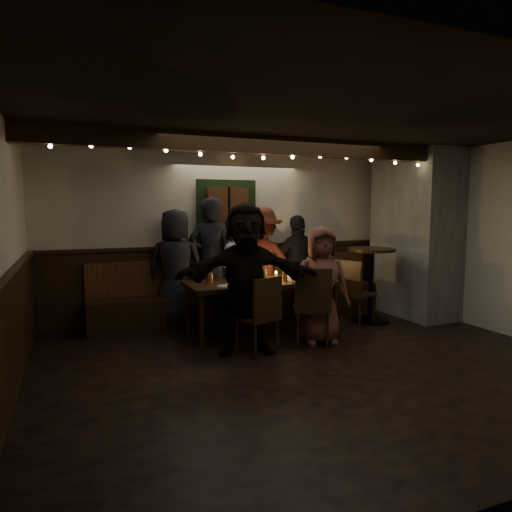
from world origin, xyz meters
name	(u,v)px	position (x,y,z in m)	size (l,w,h in m)	color
room	(332,252)	(1.07, 1.42, 1.07)	(6.02, 5.01, 2.62)	black
dining_table	(261,285)	(-0.05, 1.40, 0.67)	(2.05, 0.88, 0.89)	black
chair_near_left	(262,311)	(-0.41, 0.53, 0.52)	(0.53, 0.53, 0.93)	black
chair_near_right	(312,302)	(0.30, 0.60, 0.56)	(0.59, 0.59, 0.99)	black
chair_end	(353,288)	(1.38, 1.31, 0.54)	(0.56, 0.56, 0.96)	black
high_top	(371,275)	(1.74, 1.38, 0.71)	(0.70, 0.70, 1.12)	black
person_a	(176,268)	(-1.06, 2.17, 0.86)	(0.84, 0.54, 1.71)	black
person_b	(211,262)	(-0.57, 2.05, 0.94)	(0.68, 0.45, 1.88)	black
person_c	(236,268)	(-0.19, 2.04, 0.83)	(0.80, 0.63, 1.66)	white
person_d	(262,263)	(0.28, 2.18, 0.86)	(1.12, 0.64, 1.73)	#451B13
person_e	(298,266)	(0.86, 2.08, 0.80)	(0.94, 0.39, 1.61)	black
person_f	(246,278)	(-0.54, 0.70, 0.90)	(1.66, 0.53, 1.79)	black
person_g	(321,285)	(0.48, 0.70, 0.75)	(0.73, 0.48, 1.50)	brown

